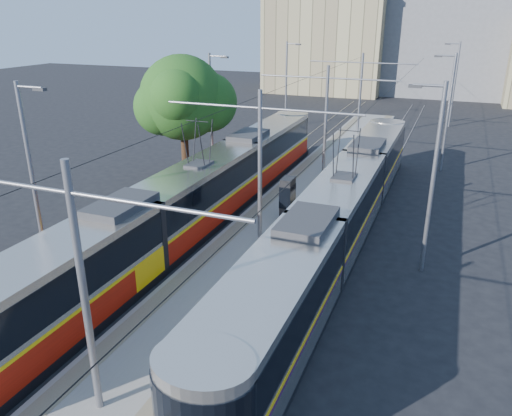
% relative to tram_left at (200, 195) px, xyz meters
% --- Properties ---
extents(ground, '(160.00, 160.00, 0.00)m').
position_rel_tram_left_xyz_m(ground, '(3.60, -8.82, -1.70)').
color(ground, black).
rests_on(ground, ground).
extents(platform, '(4.00, 50.00, 0.30)m').
position_rel_tram_left_xyz_m(platform, '(3.60, 8.18, -1.55)').
color(platform, gray).
rests_on(platform, ground).
extents(tactile_strip_left, '(0.70, 50.00, 0.01)m').
position_rel_tram_left_xyz_m(tactile_strip_left, '(2.15, 8.18, -1.40)').
color(tactile_strip_left, gray).
rests_on(tactile_strip_left, platform).
extents(tactile_strip_right, '(0.70, 50.00, 0.01)m').
position_rel_tram_left_xyz_m(tactile_strip_right, '(5.05, 8.18, -1.40)').
color(tactile_strip_right, gray).
rests_on(tactile_strip_right, platform).
extents(rails, '(8.71, 70.00, 0.03)m').
position_rel_tram_left_xyz_m(rails, '(3.60, 8.18, -1.69)').
color(rails, gray).
rests_on(rails, ground).
extents(track_arrow, '(1.20, 5.00, 0.01)m').
position_rel_tram_left_xyz_m(track_arrow, '(0.00, -11.82, -1.70)').
color(track_arrow, silver).
rests_on(track_arrow, ground).
extents(tram_left, '(2.43, 32.27, 5.50)m').
position_rel_tram_left_xyz_m(tram_left, '(0.00, 0.00, 0.00)').
color(tram_left, black).
rests_on(tram_left, ground).
extents(tram_right, '(2.43, 30.05, 5.50)m').
position_rel_tram_left_xyz_m(tram_right, '(7.20, 0.64, 0.15)').
color(tram_right, black).
rests_on(tram_right, ground).
extents(catenary, '(9.20, 70.00, 7.00)m').
position_rel_tram_left_xyz_m(catenary, '(3.60, 5.34, 2.82)').
color(catenary, gray).
rests_on(catenary, platform).
extents(street_lamps, '(15.18, 38.22, 8.00)m').
position_rel_tram_left_xyz_m(street_lamps, '(3.60, 12.18, 2.48)').
color(street_lamps, gray).
rests_on(street_lamps, ground).
extents(shelter, '(0.61, 0.99, 2.19)m').
position_rel_tram_left_xyz_m(shelter, '(4.03, 2.03, -0.26)').
color(shelter, black).
rests_on(shelter, platform).
extents(tree, '(5.64, 5.21, 8.19)m').
position_rel_tram_left_xyz_m(tree, '(-3.54, 5.58, 3.83)').
color(tree, '#382314').
rests_on(tree, ground).
extents(building_left, '(16.32, 12.24, 13.39)m').
position_rel_tram_left_xyz_m(building_left, '(-6.40, 51.18, 5.00)').
color(building_left, tan).
rests_on(building_left, ground).
extents(building_centre, '(18.36, 14.28, 16.86)m').
position_rel_tram_left_xyz_m(building_centre, '(9.60, 55.18, 6.73)').
color(building_centre, slate).
rests_on(building_centre, ground).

